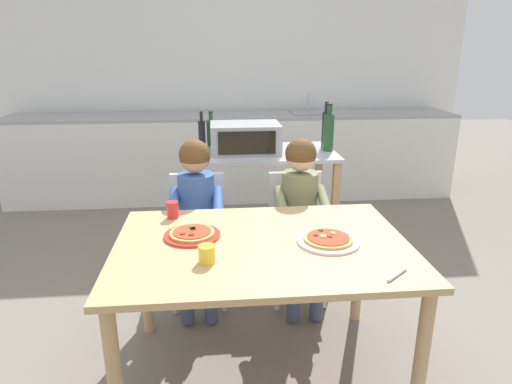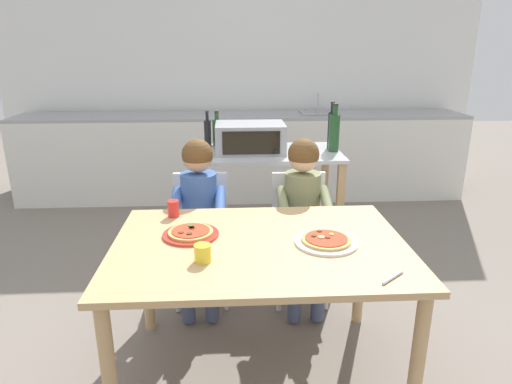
% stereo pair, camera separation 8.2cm
% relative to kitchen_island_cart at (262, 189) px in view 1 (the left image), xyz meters
% --- Properties ---
extents(ground_plane, '(12.75, 12.75, 0.00)m').
position_rel_kitchen_island_cart_xyz_m(ground_plane, '(-0.13, 0.01, -0.58)').
color(ground_plane, slate).
extents(back_wall_tiled, '(5.23, 0.12, 2.70)m').
position_rel_kitchen_island_cart_xyz_m(back_wall_tiled, '(-0.13, 1.99, 0.77)').
color(back_wall_tiled, white).
rests_on(back_wall_tiled, ground).
extents(kitchen_counter, '(4.71, 0.60, 1.10)m').
position_rel_kitchen_island_cart_xyz_m(kitchen_counter, '(-0.13, 1.58, -0.13)').
color(kitchen_counter, silver).
rests_on(kitchen_counter, ground).
extents(kitchen_island_cart, '(1.06, 0.61, 0.86)m').
position_rel_kitchen_island_cart_xyz_m(kitchen_island_cart, '(0.00, 0.00, 0.00)').
color(kitchen_island_cart, '#B7BABF').
rests_on(kitchen_island_cart, ground).
extents(toaster_oven, '(0.49, 0.35, 0.21)m').
position_rel_kitchen_island_cart_xyz_m(toaster_oven, '(-0.12, -0.01, 0.39)').
color(toaster_oven, '#999BA0').
rests_on(toaster_oven, kitchen_island_cart).
extents(bottle_tall_green_wine, '(0.08, 0.08, 0.34)m').
position_rel_kitchen_island_cart_xyz_m(bottle_tall_green_wine, '(0.48, -0.02, 0.43)').
color(bottle_tall_green_wine, '#1E4723').
rests_on(bottle_tall_green_wine, kitchen_island_cart).
extents(bottle_squat_spirits, '(0.07, 0.07, 0.26)m').
position_rel_kitchen_island_cart_xyz_m(bottle_squat_spirits, '(-0.36, 0.24, 0.39)').
color(bottle_squat_spirits, '#1E4723').
rests_on(bottle_squat_spirits, kitchen_island_cart).
extents(bottle_brown_beer, '(0.06, 0.06, 0.34)m').
position_rel_kitchen_island_cart_xyz_m(bottle_brown_beer, '(0.48, 0.07, 0.43)').
color(bottle_brown_beer, black).
rests_on(bottle_brown_beer, kitchen_island_cart).
extents(bottle_clear_vinegar, '(0.05, 0.05, 0.27)m').
position_rel_kitchen_island_cart_xyz_m(bottle_clear_vinegar, '(-0.43, 0.17, 0.39)').
color(bottle_clear_vinegar, black).
rests_on(bottle_clear_vinegar, kitchen_island_cart).
extents(dining_table, '(1.36, 0.95, 0.72)m').
position_rel_kitchen_island_cart_xyz_m(dining_table, '(-0.13, -1.26, 0.05)').
color(dining_table, tan).
rests_on(dining_table, ground).
extents(dining_chair_left, '(0.36, 0.36, 0.81)m').
position_rel_kitchen_island_cart_xyz_m(dining_chair_left, '(-0.46, -0.48, -0.10)').
color(dining_chair_left, silver).
rests_on(dining_chair_left, ground).
extents(dining_chair_right, '(0.36, 0.36, 0.81)m').
position_rel_kitchen_island_cart_xyz_m(dining_chair_right, '(0.17, -0.51, -0.10)').
color(dining_chair_right, silver).
rests_on(dining_chair_right, ground).
extents(child_in_blue_striped_shirt, '(0.32, 0.42, 1.05)m').
position_rel_kitchen_island_cart_xyz_m(child_in_blue_striped_shirt, '(-0.46, -0.60, 0.09)').
color(child_in_blue_striped_shirt, '#424C6B').
rests_on(child_in_blue_striped_shirt, ground).
extents(child_in_olive_shirt, '(0.32, 0.42, 1.05)m').
position_rel_kitchen_island_cart_xyz_m(child_in_olive_shirt, '(0.17, -0.63, 0.10)').
color(child_in_olive_shirt, '#424C6B').
rests_on(child_in_olive_shirt, ground).
extents(pizza_plate_red_rimmed, '(0.27, 0.27, 0.03)m').
position_rel_kitchen_island_cart_xyz_m(pizza_plate_red_rimmed, '(-0.46, -1.16, 0.16)').
color(pizza_plate_red_rimmed, red).
rests_on(pizza_plate_red_rimmed, dining_table).
extents(pizza_plate_white, '(0.29, 0.29, 0.03)m').
position_rel_kitchen_island_cart_xyz_m(pizza_plate_white, '(0.17, -1.28, 0.16)').
color(pizza_plate_white, white).
rests_on(pizza_plate_white, dining_table).
extents(drinking_cup_yellow, '(0.07, 0.07, 0.08)m').
position_rel_kitchen_island_cart_xyz_m(drinking_cup_yellow, '(-0.39, -1.43, 0.18)').
color(drinking_cup_yellow, yellow).
rests_on(drinking_cup_yellow, dining_table).
extents(drinking_cup_red, '(0.06, 0.06, 0.09)m').
position_rel_kitchen_island_cart_xyz_m(drinking_cup_red, '(-0.57, -0.90, 0.19)').
color(drinking_cup_red, red).
rests_on(drinking_cup_red, dining_table).
extents(serving_spoon, '(0.12, 0.10, 0.01)m').
position_rel_kitchen_island_cart_xyz_m(serving_spoon, '(0.36, -1.63, 0.15)').
color(serving_spoon, '#B7BABF').
rests_on(serving_spoon, dining_table).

